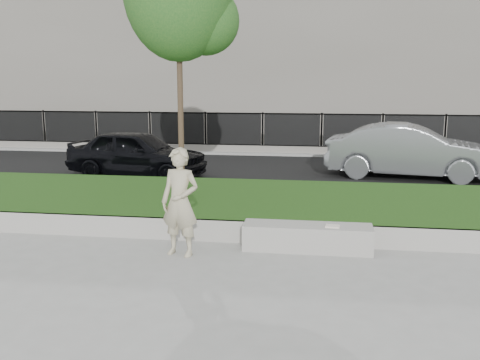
% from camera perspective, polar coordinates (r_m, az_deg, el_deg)
% --- Properties ---
extents(ground, '(90.00, 90.00, 0.00)m').
position_cam_1_polar(ground, '(8.68, -1.98, -8.70)').
color(ground, gray).
rests_on(ground, ground).
extents(grass_bank, '(34.00, 4.00, 0.40)m').
position_cam_1_polar(grass_bank, '(11.46, 0.70, -2.77)').
color(grass_bank, black).
rests_on(grass_bank, ground).
extents(grass_kerb, '(34.00, 0.08, 0.40)m').
position_cam_1_polar(grass_kerb, '(9.59, -0.87, -5.51)').
color(grass_kerb, gray).
rests_on(grass_kerb, ground).
extents(street, '(34.00, 7.00, 0.04)m').
position_cam_1_polar(street, '(16.86, 3.19, 1.03)').
color(street, black).
rests_on(street, ground).
extents(far_pavement, '(34.00, 3.00, 0.12)m').
position_cam_1_polar(far_pavement, '(21.28, 4.29, 3.19)').
color(far_pavement, gray).
rests_on(far_pavement, ground).
extents(iron_fence, '(32.00, 0.30, 1.50)m').
position_cam_1_polar(iron_fence, '(20.23, 4.11, 4.17)').
color(iron_fence, slate).
rests_on(iron_fence, far_pavement).
extents(building_facade, '(34.00, 10.00, 10.00)m').
position_cam_1_polar(building_facade, '(28.16, 5.51, 15.13)').
color(building_facade, slate).
rests_on(building_facade, ground).
extents(stone_bench, '(2.18, 0.55, 0.45)m').
position_cam_1_polar(stone_bench, '(9.24, 7.19, -6.09)').
color(stone_bench, gray).
rests_on(stone_bench, ground).
extents(man, '(0.73, 0.57, 1.80)m').
position_cam_1_polar(man, '(8.81, -6.42, -2.37)').
color(man, '#B8AF8D').
rests_on(man, ground).
extents(book, '(0.25, 0.20, 0.03)m').
position_cam_1_polar(book, '(9.10, 9.84, -4.88)').
color(book, white).
rests_on(book, stone_bench).
extents(car_dark, '(4.27, 2.25, 1.39)m').
position_cam_1_polar(car_dark, '(15.84, -10.93, 2.82)').
color(car_dark, black).
rests_on(car_dark, street).
extents(car_silver, '(4.90, 2.36, 1.55)m').
position_cam_1_polar(car_silver, '(16.17, 17.66, 2.95)').
color(car_silver, gray).
rests_on(car_silver, street).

